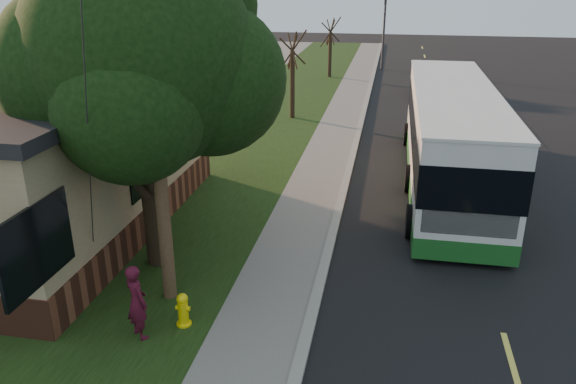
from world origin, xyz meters
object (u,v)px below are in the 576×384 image
(bare_tree_near, at_px, (292,76))
(skateboarder, at_px, (137,302))
(transit_bus, at_px, (451,134))
(distant_car, at_px, (430,84))
(utility_pole, at_px, (153,99))
(traffic_signal, at_px, (384,27))
(bare_tree_far, at_px, (330,48))
(dumpster, at_px, (64,166))
(leafy_tree, at_px, (144,59))
(fire_hydrant, at_px, (183,310))

(bare_tree_near, height_order, skateboarder, bare_tree_near)
(transit_bus, height_order, distant_car, transit_bus)
(utility_pole, height_order, traffic_signal, utility_pole)
(skateboarder, height_order, distant_car, skateboarder)
(bare_tree_far, height_order, dumpster, bare_tree_far)
(leafy_tree, xyz_separation_m, traffic_signal, (4.67, 31.35, -2.00))
(fire_hydrant, distance_m, dumpster, 9.86)
(skateboarder, bearing_deg, utility_pole, -54.97)
(fire_hydrant, distance_m, bare_tree_near, 18.10)
(bare_tree_near, bearing_deg, bare_tree_far, 87.61)
(skateboarder, relative_size, dumpster, 0.86)
(fire_hydrant, relative_size, dumpster, 0.39)
(bare_tree_near, distance_m, skateboarder, 18.58)
(utility_pole, distance_m, skateboarder, 4.05)
(fire_hydrant, distance_m, skateboarder, 1.02)
(fire_hydrant, distance_m, distant_car, 25.78)
(bare_tree_near, xyz_separation_m, skateboarder, (0.16, -18.53, -1.27))
(leafy_tree, relative_size, traffic_signal, 1.42)
(fire_hydrant, height_order, distant_car, distant_car)
(bare_tree_near, height_order, distant_car, bare_tree_near)
(utility_pole, distance_m, bare_tree_far, 29.13)
(distant_car, bearing_deg, utility_pole, -105.93)
(traffic_signal, height_order, transit_bus, traffic_signal)
(utility_pole, relative_size, distant_car, 2.19)
(bare_tree_near, bearing_deg, distant_car, 44.59)
(bare_tree_far, bearing_deg, fire_hydrant, -89.24)
(transit_bus, relative_size, dumpster, 6.60)
(traffic_signal, bearing_deg, utility_pole, -96.58)
(distant_car, bearing_deg, leafy_tree, -109.06)
(transit_bus, bearing_deg, traffic_signal, 96.98)
(fire_hydrant, bearing_deg, utility_pole, 125.38)
(leafy_tree, distance_m, bare_tree_near, 15.66)
(utility_pole, height_order, skateboarder, utility_pole)
(fire_hydrant, height_order, leafy_tree, leafy_tree)
(bare_tree_far, distance_m, traffic_signal, 5.44)
(traffic_signal, distance_m, distant_car, 9.82)
(utility_pole, distance_m, transit_bus, 11.49)
(transit_bus, distance_m, distant_car, 15.22)
(skateboarder, bearing_deg, bare_tree_near, -53.20)
(leafy_tree, xyz_separation_m, distant_car, (7.79, 22.37, -4.46))
(bare_tree_far, bearing_deg, leafy_tree, -92.45)
(fire_hydrant, bearing_deg, skateboarder, -144.14)
(utility_pole, xyz_separation_m, distant_car, (6.93, 24.02, -3.93))
(utility_pole, distance_m, dumpster, 9.47)
(transit_bus, xyz_separation_m, distant_car, (0.16, 15.18, -1.09))
(bare_tree_far, relative_size, transit_bus, 0.32)
(skateboarder, xyz_separation_m, dumpster, (-6.14, 7.59, -0.10))
(dumpster, bearing_deg, fire_hydrant, -45.73)
(fire_hydrant, bearing_deg, bare_tree_far, 90.76)
(bare_tree_near, bearing_deg, transit_bus, -49.55)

